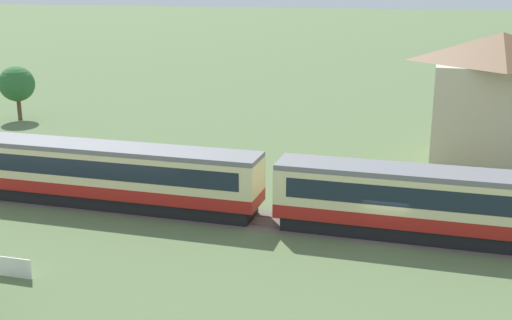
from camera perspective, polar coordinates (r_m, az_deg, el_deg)
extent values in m
plane|color=#566B42|center=(37.95, 11.35, -6.81)|extent=(600.00, 600.00, 0.00)
cube|color=#AD1E19|center=(38.06, 17.02, -5.04)|extent=(20.23, 3.02, 0.80)
cube|color=beige|center=(37.59, 17.20, -3.00)|extent=(20.23, 3.02, 2.06)
cube|color=#192330|center=(37.56, 17.21, -2.85)|extent=(18.61, 3.06, 1.16)
cube|color=slate|center=(37.24, 17.34, -1.28)|extent=(20.23, 2.84, 0.30)
cube|color=black|center=(38.36, 16.92, -6.22)|extent=(19.42, 2.60, 0.88)
cylinder|color=black|center=(38.06, 6.80, -5.80)|extent=(0.90, 0.18, 0.90)
cylinder|color=black|center=(39.38, 7.15, -5.06)|extent=(0.90, 0.18, 0.90)
cube|color=#AD1E19|center=(43.08, -12.80, -2.30)|extent=(20.23, 3.02, 0.80)
cube|color=beige|center=(42.67, -12.92, -0.47)|extent=(20.23, 3.02, 2.06)
cube|color=#192330|center=(42.64, -12.93, -0.34)|extent=(18.61, 3.06, 1.16)
cube|color=slate|center=(42.36, -13.01, 1.07)|extent=(20.23, 2.84, 0.30)
cube|color=black|center=(43.34, -12.73, -3.35)|extent=(19.42, 2.60, 0.88)
cylinder|color=black|center=(40.03, -4.77, -4.64)|extent=(0.90, 0.18, 0.90)
cylinder|color=black|center=(41.29, -4.07, -3.97)|extent=(0.90, 0.18, 0.90)
cylinder|color=black|center=(46.29, -20.45, -2.76)|extent=(0.90, 0.18, 0.90)
cylinder|color=black|center=(47.38, -19.43, -2.24)|extent=(0.90, 0.18, 0.90)
cube|color=#665B51|center=(38.98, 5.96, -5.94)|extent=(140.94, 3.60, 0.01)
cube|color=#4C4238|center=(38.32, 5.77, -6.31)|extent=(140.94, 0.12, 0.04)
cube|color=#4C4238|center=(39.64, 6.15, -5.55)|extent=(140.94, 0.12, 0.04)
cube|color=beige|center=(55.12, 20.49, 3.93)|extent=(9.67, 8.44, 8.01)
pyramid|color=brown|center=(54.38, 21.02, 9.31)|extent=(10.44, 9.11, 2.41)
cylinder|color=brown|center=(72.54, -20.31, 4.45)|extent=(0.43, 0.43, 2.70)
sphere|color=#2D6633|center=(72.14, -20.49, 6.37)|extent=(3.70, 3.70, 3.70)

